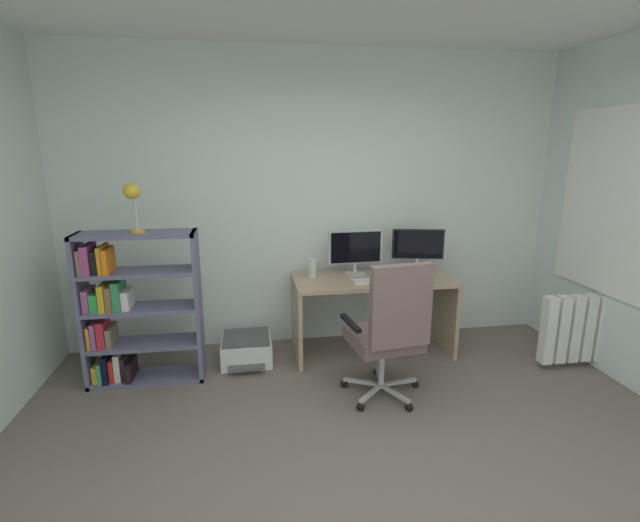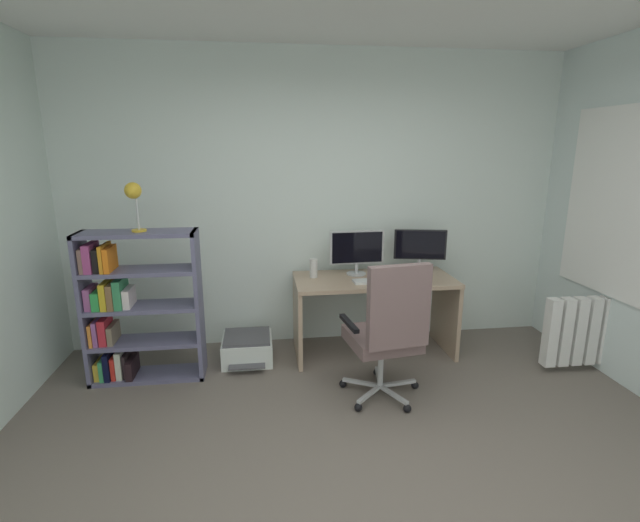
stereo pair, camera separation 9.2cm
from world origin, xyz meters
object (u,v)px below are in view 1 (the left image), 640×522
(keyboard, at_px, (372,281))
(computer_mouse, at_px, (404,278))
(monitor_secondary, at_px, (418,246))
(radiator, at_px, (587,328))
(monitor_main, at_px, (355,249))
(office_chair, at_px, (390,328))
(desk, at_px, (372,298))
(printer, at_px, (247,349))
(desktop_speaker, at_px, (312,268))
(desk_lamp, at_px, (132,195))
(bookshelf, at_px, (128,311))

(keyboard, bearing_deg, computer_mouse, -0.01)
(monitor_secondary, xyz_separation_m, radiator, (1.29, -0.71, -0.61))
(monitor_main, distance_m, keyboard, 0.36)
(monitor_secondary, bearing_deg, office_chair, -119.76)
(desk, height_order, monitor_main, monitor_main)
(monitor_secondary, distance_m, printer, 1.83)
(office_chair, relative_size, printer, 2.12)
(desktop_speaker, height_order, printer, desktop_speaker)
(desk, bearing_deg, office_chair, -97.06)
(monitor_secondary, bearing_deg, desk, -163.45)
(office_chair, height_order, desk_lamp, desk_lamp)
(office_chair, height_order, bookshelf, bookshelf)
(monitor_secondary, relative_size, computer_mouse, 4.73)
(computer_mouse, xyz_separation_m, desk_lamp, (-2.20, -0.12, 0.78))
(computer_mouse, xyz_separation_m, bookshelf, (-2.31, -0.12, -0.14))
(bookshelf, height_order, radiator, bookshelf)
(desk, relative_size, monitor_secondary, 3.02)
(monitor_main, distance_m, computer_mouse, 0.51)
(monitor_main, xyz_separation_m, printer, (-1.02, -0.16, -0.85))
(desk, xyz_separation_m, desk_lamp, (-1.95, -0.23, 0.98))
(keyboard, distance_m, desk_lamp, 2.06)
(monitor_secondary, height_order, keyboard, monitor_secondary)
(desk_lamp, distance_m, radiator, 3.89)
(monitor_secondary, height_order, bookshelf, bookshelf)
(monitor_secondary, relative_size, bookshelf, 0.38)
(desktop_speaker, relative_size, office_chair, 0.15)
(desk_lamp, bearing_deg, keyboard, 3.05)
(monitor_main, height_order, office_chair, monitor_main)
(monitor_secondary, distance_m, radiator, 1.59)
(keyboard, height_order, office_chair, office_chair)
(monitor_main, distance_m, radiator, 2.10)
(printer, relative_size, radiator, 0.63)
(radiator, bearing_deg, desk_lamp, 174.73)
(computer_mouse, height_order, bookshelf, bookshelf)
(monitor_main, distance_m, monitor_secondary, 0.60)
(monitor_main, xyz_separation_m, keyboard, (0.09, -0.27, -0.23))
(desk, relative_size, keyboard, 4.20)
(monitor_secondary, distance_m, computer_mouse, 0.40)
(monitor_secondary, relative_size, radiator, 0.58)
(monitor_main, bearing_deg, desk, -45.21)
(computer_mouse, distance_m, office_chair, 0.84)
(desk, bearing_deg, desktop_speaker, 170.57)
(desk_lamp, bearing_deg, radiator, -5.27)
(desktop_speaker, bearing_deg, computer_mouse, -14.37)
(computer_mouse, relative_size, printer, 0.19)
(keyboard, relative_size, radiator, 0.41)
(desktop_speaker, relative_size, bookshelf, 0.14)
(radiator, bearing_deg, printer, 169.27)
(monitor_main, height_order, desktop_speaker, monitor_main)
(office_chair, relative_size, desk_lamp, 2.93)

